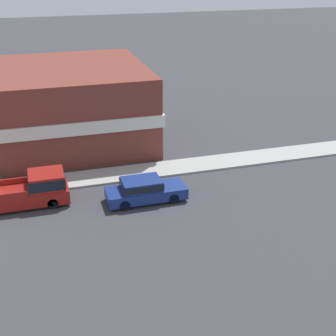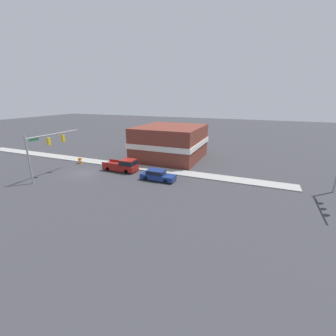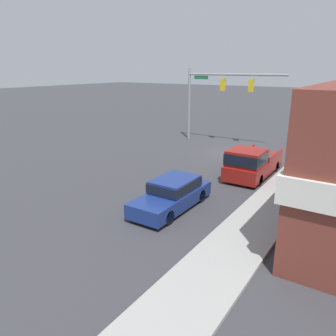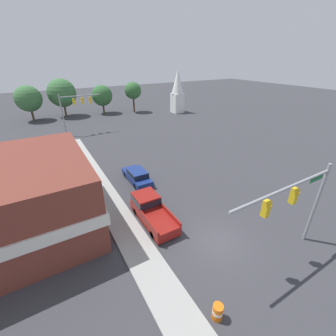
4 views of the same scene
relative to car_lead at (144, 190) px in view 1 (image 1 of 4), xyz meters
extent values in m
cylinder|color=black|center=(-0.81, 1.63, -0.44)|extent=(0.22, 0.66, 0.66)
cylinder|color=black|center=(0.81, 1.63, -0.44)|extent=(0.22, 0.66, 0.66)
cylinder|color=black|center=(-0.81, -1.40, -0.44)|extent=(0.22, 0.66, 0.66)
cylinder|color=black|center=(0.81, -1.40, -0.44)|extent=(0.22, 0.66, 0.66)
cube|color=navy|center=(0.00, 0.11, -0.25)|extent=(1.84, 4.88, 0.68)
cube|color=navy|center=(0.00, -0.18, 0.40)|extent=(1.69, 2.34, 0.61)
cube|color=black|center=(0.00, -0.18, 0.40)|extent=(1.71, 2.44, 0.43)
cylinder|color=black|center=(-2.51, -5.48, -0.44)|extent=(0.22, 0.66, 0.66)
cylinder|color=black|center=(-0.63, -5.48, -0.44)|extent=(0.22, 0.66, 0.66)
cube|color=maroon|center=(-1.57, -7.17, -0.16)|extent=(2.11, 5.44, 0.85)
cube|color=maroon|center=(-1.57, -5.68, 0.73)|extent=(2.00, 2.07, 0.93)
cube|color=black|center=(-1.57, -5.68, 0.73)|extent=(2.02, 2.15, 0.65)
cube|color=maroon|center=(-2.56, -8.35, 0.44)|extent=(0.12, 3.08, 0.35)
cube|color=maroon|center=(-0.58, -8.35, 0.44)|extent=(0.12, 3.08, 0.35)
cube|color=brown|center=(-11.85, -2.86, 2.24)|extent=(12.25, 11.39, 6.02)
cube|color=silver|center=(-11.85, -2.86, 2.28)|extent=(12.55, 11.69, 0.90)
camera|label=1|loc=(24.81, -5.84, 13.10)|focal=50.00mm
camera|label=2|loc=(26.76, 12.71, 10.37)|focal=24.00mm
camera|label=3|loc=(-7.95, 12.53, 5.81)|focal=35.00mm
camera|label=4|loc=(-8.23, -20.95, 12.13)|focal=24.00mm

